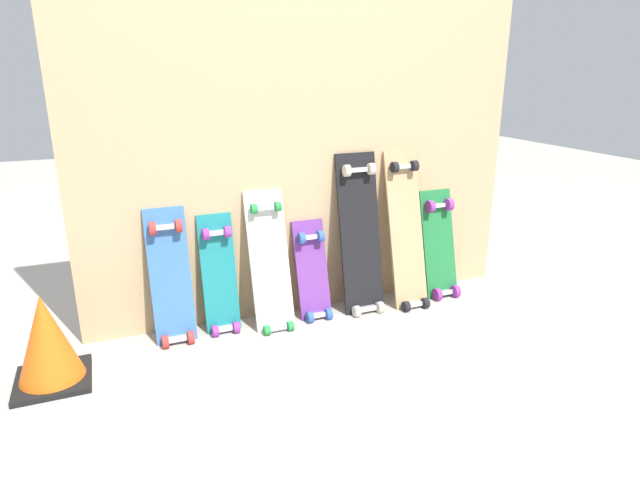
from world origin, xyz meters
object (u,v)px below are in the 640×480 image
(skateboard_natural, at_px, (407,236))
(skateboard_blue, at_px, (171,283))
(skateboard_black, at_px, (361,240))
(traffic_cone, at_px, (47,341))
(skateboard_white, at_px, (270,268))
(skateboard_green, at_px, (440,249))
(skateboard_purple, at_px, (313,276))
(skateboard_teal, at_px, (220,280))

(skateboard_natural, bearing_deg, skateboard_blue, 178.21)
(skateboard_black, bearing_deg, traffic_cone, -172.76)
(skateboard_white, bearing_deg, skateboard_natural, -0.90)
(skateboard_white, xyz_separation_m, skateboard_natural, (0.77, -0.01, 0.08))
(skateboard_green, bearing_deg, skateboard_purple, 179.69)
(skateboard_white, distance_m, skateboard_black, 0.51)
(skateboard_teal, xyz_separation_m, skateboard_green, (1.26, -0.03, 0.01))
(skateboard_purple, relative_size, traffic_cone, 1.45)
(skateboard_black, bearing_deg, skateboard_white, -178.74)
(skateboard_white, relative_size, skateboard_green, 1.15)
(skateboard_white, relative_size, skateboard_natural, 0.84)
(skateboard_purple, distance_m, skateboard_black, 0.32)
(skateboard_white, height_order, traffic_cone, skateboard_white)
(skateboard_black, xyz_separation_m, skateboard_natural, (0.27, -0.02, -0.00))
(skateboard_green, bearing_deg, traffic_cone, -174.46)
(skateboard_white, distance_m, traffic_cone, 1.04)
(skateboard_natural, xyz_separation_m, traffic_cone, (-1.79, -0.17, -0.19))
(skateboard_purple, height_order, skateboard_black, skateboard_black)
(skateboard_teal, distance_m, traffic_cone, 0.80)
(traffic_cone, bearing_deg, skateboard_white, 10.17)
(skateboard_natural, xyz_separation_m, skateboard_green, (0.24, 0.03, -0.11))
(skateboard_blue, xyz_separation_m, skateboard_white, (0.48, -0.03, 0.02))
(skateboard_teal, xyz_separation_m, skateboard_black, (0.75, -0.03, 0.13))
(skateboard_teal, xyz_separation_m, skateboard_white, (0.25, -0.04, 0.05))
(skateboard_natural, bearing_deg, traffic_cone, -174.57)
(skateboard_blue, relative_size, skateboard_purple, 1.23)
(skateboard_purple, relative_size, skateboard_natural, 0.63)
(skateboard_teal, height_order, skateboard_black, skateboard_black)
(skateboard_teal, bearing_deg, skateboard_green, -1.21)
(skateboard_blue, bearing_deg, traffic_cone, -158.54)
(skateboard_natural, height_order, traffic_cone, skateboard_natural)
(skateboard_purple, bearing_deg, skateboard_teal, 177.36)
(skateboard_green, height_order, traffic_cone, skateboard_green)
(skateboard_green, bearing_deg, skateboard_white, -179.18)
(skateboard_teal, relative_size, traffic_cone, 1.66)
(skateboard_purple, xyz_separation_m, skateboard_green, (0.78, -0.00, 0.05))
(skateboard_blue, distance_m, skateboard_green, 1.50)
(skateboard_white, distance_m, skateboard_natural, 0.78)
(skateboard_white, bearing_deg, skateboard_teal, 170.62)
(skateboard_white, relative_size, skateboard_black, 0.84)
(skateboard_purple, height_order, skateboard_green, skateboard_green)
(skateboard_white, height_order, skateboard_purple, skateboard_white)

